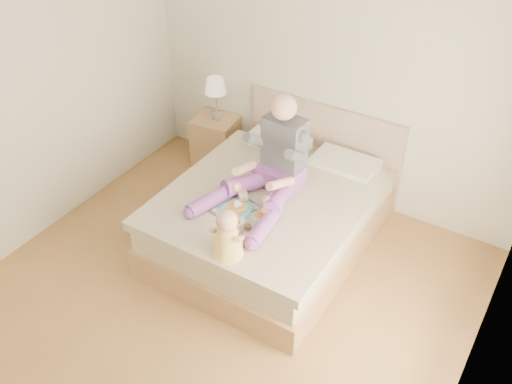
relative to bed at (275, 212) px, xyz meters
The scene contains 7 objects.
room 1.61m from the bed, 85.70° to the right, with size 4.02×4.22×2.71m.
bed is the anchor object (origin of this frame).
nightstand 1.47m from the bed, 147.25° to the left, with size 0.52×0.47×0.57m.
lamp 1.61m from the bed, 146.09° to the left, with size 0.23×0.23×0.47m.
adult 0.57m from the bed, 94.28° to the right, with size 0.78×1.13×0.92m.
tray 0.59m from the bed, 92.16° to the right, with size 0.53×0.46×0.13m.
baby 1.07m from the bed, 82.15° to the right, with size 0.28×0.38×0.42m.
Camera 1 is at (2.07, -2.57, 3.69)m, focal length 40.00 mm.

